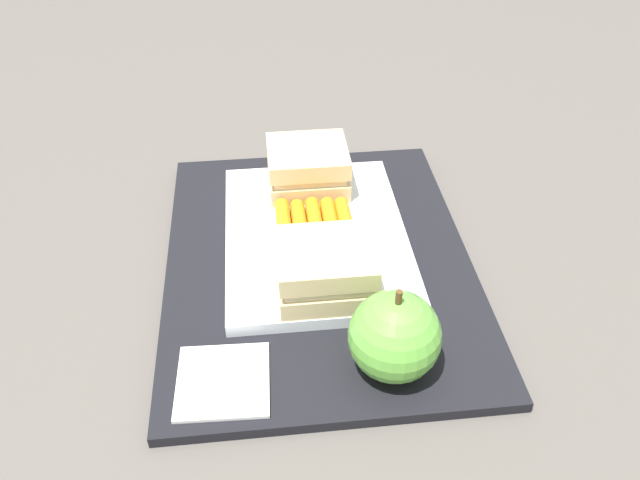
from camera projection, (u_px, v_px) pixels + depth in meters
name	position (u px, v px, depth m)	size (l,w,h in m)	color
ground_plane	(319.00, 266.00, 0.61)	(2.40, 2.40, 0.00)	#56514C
lunchbag_mat	(319.00, 262.00, 0.61)	(0.36, 0.28, 0.01)	black
food_tray	(316.00, 236.00, 0.62)	(0.23, 0.17, 0.01)	white
sandwich_half_left	(308.00, 167.00, 0.66)	(0.07, 0.08, 0.04)	#DBC189
sandwich_half_right	(325.00, 269.00, 0.54)	(0.07, 0.08, 0.04)	#DBC189
carrot_sticks_bundle	(316.00, 226.00, 0.61)	(0.08, 0.07, 0.02)	orange
apple	(395.00, 336.00, 0.48)	(0.07, 0.07, 0.08)	#66B742
paper_napkin	(223.00, 381.00, 0.49)	(0.07, 0.07, 0.00)	white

